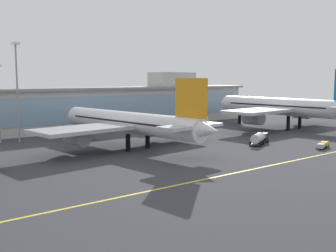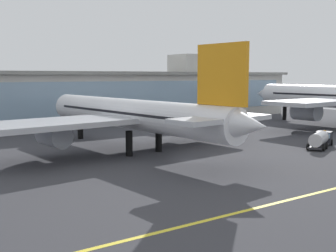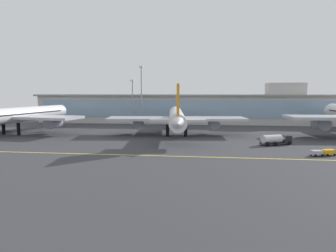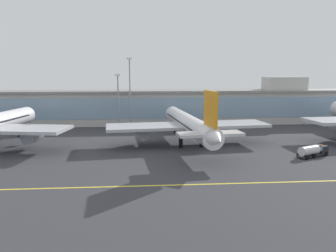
% 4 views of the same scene
% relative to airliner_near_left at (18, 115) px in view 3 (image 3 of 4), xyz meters
% --- Properties ---
extents(ground_plane, '(203.53, 203.53, 0.00)m').
position_rel_airliner_near_left_xyz_m(ground_plane, '(58.56, -8.35, -6.47)').
color(ground_plane, '#38383D').
extents(taxiway_centreline_stripe, '(162.82, 0.50, 0.01)m').
position_rel_airliner_near_left_xyz_m(taxiway_centreline_stripe, '(58.56, -30.35, -6.47)').
color(taxiway_centreline_stripe, yellow).
rests_on(taxiway_centreline_stripe, ground).
extents(terminal_building, '(148.38, 14.00, 18.86)m').
position_rel_airliner_near_left_xyz_m(terminal_building, '(60.21, 42.27, 0.77)').
color(terminal_building, beige).
rests_on(terminal_building, ground).
extents(airliner_near_left, '(47.29, 56.30, 17.76)m').
position_rel_airliner_near_left_xyz_m(airliner_near_left, '(0.00, 0.00, 0.00)').
color(airliner_near_left, black).
rests_on(airliner_near_left, ground).
extents(airliner_near_right, '(47.57, 54.59, 16.72)m').
position_rel_airliner_near_left_xyz_m(airliner_near_right, '(55.97, 2.93, -0.39)').
color(airliner_near_right, black).
rests_on(airliner_near_right, ground).
extents(fuel_tanker_truck, '(9.23, 6.03, 2.90)m').
position_rel_airliner_near_left_xyz_m(fuel_tanker_truck, '(85.23, -12.48, -4.97)').
color(fuel_tanker_truck, black).
rests_on(fuel_tanker_truck, ground).
extents(baggage_tug_near, '(5.79, 3.23, 1.40)m').
position_rel_airliner_near_left_xyz_m(baggage_tug_near, '(92.28, -25.87, -5.68)').
color(baggage_tug_near, black).
rests_on(baggage_tug_near, ground).
extents(apron_light_mast_west, '(1.80, 1.80, 20.17)m').
position_rel_airliner_near_left_xyz_m(apron_light_mast_west, '(34.01, 30.43, 7.05)').
color(apron_light_mast_west, gray).
rests_on(apron_light_mast_west, ground).
extents(apron_light_mast_centre, '(1.80, 1.80, 25.89)m').
position_rel_airliner_near_left_xyz_m(apron_light_mast_centre, '(38.36, 28.85, 10.23)').
color(apron_light_mast_centre, gray).
rests_on(apron_light_mast_centre, ground).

